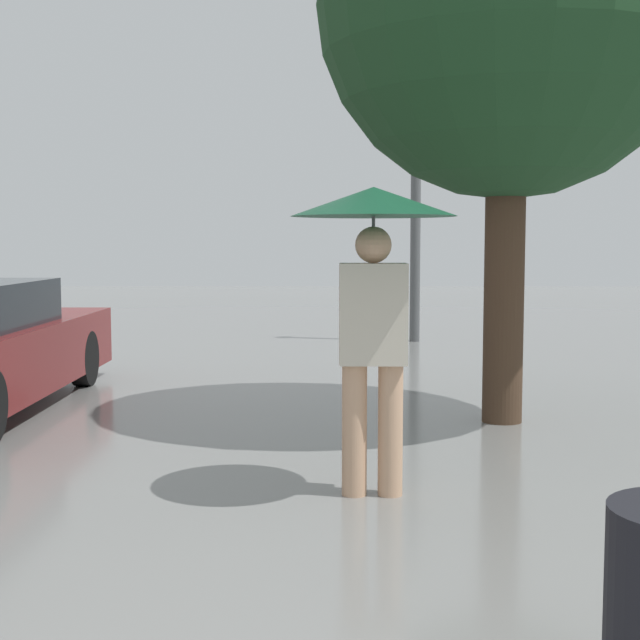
# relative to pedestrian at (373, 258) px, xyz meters

# --- Properties ---
(pedestrian) EXTENTS (1.00, 1.00, 1.87)m
(pedestrian) POSITION_rel_pedestrian_xyz_m (0.00, 0.00, 0.00)
(pedestrian) COLOR tan
(pedestrian) RESTS_ON ground_plane
(tree) EXTENTS (3.20, 3.20, 5.10)m
(tree) POSITION_rel_pedestrian_xyz_m (1.24, 2.23, 2.03)
(tree) COLOR #473323
(tree) RESTS_ON ground_plane
(street_lamp) EXTENTS (0.28, 0.28, 3.98)m
(street_lamp) POSITION_rel_pedestrian_xyz_m (1.11, 8.41, 0.82)
(street_lamp) COLOR #515456
(street_lamp) RESTS_ON ground_plane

